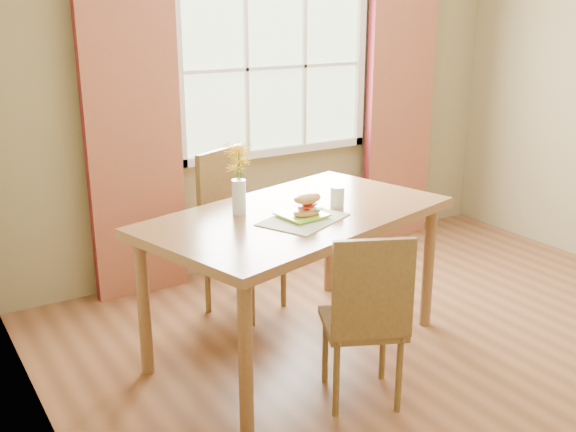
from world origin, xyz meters
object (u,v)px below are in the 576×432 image
(water_glass, at_px, (337,197))
(flower_vase, at_px, (238,170))
(dining_table, at_px, (296,227))
(chair_far, at_px, (234,224))
(chair_near, at_px, (366,313))
(croissant_sandwich, at_px, (307,205))

(water_glass, bearing_deg, flower_vase, 161.31)
(dining_table, bearing_deg, chair_far, 78.24)
(chair_near, bearing_deg, flower_vase, 131.68)
(dining_table, height_order, chair_near, chair_near)
(chair_near, height_order, chair_far, chair_far)
(dining_table, bearing_deg, chair_near, -107.74)
(chair_far, height_order, flower_vase, flower_vase)
(chair_far, bearing_deg, water_glass, -93.70)
(chair_far, height_order, croissant_sandwich, chair_far)
(chair_near, distance_m, water_glass, 0.81)
(dining_table, distance_m, chair_near, 0.74)
(chair_near, bearing_deg, dining_table, 112.09)
(chair_far, xyz_separation_m, water_glass, (0.29, -0.74, 0.32))
(chair_far, distance_m, croissant_sandwich, 0.91)
(chair_near, xyz_separation_m, chair_far, (-0.00, 1.40, 0.07))
(dining_table, relative_size, chair_far, 1.80)
(croissant_sandwich, bearing_deg, water_glass, 9.17)
(dining_table, xyz_separation_m, flower_vase, (-0.29, 0.14, 0.33))
(dining_table, distance_m, water_glass, 0.29)
(chair_near, bearing_deg, chair_far, 115.10)
(chair_far, distance_m, flower_vase, 0.80)
(dining_table, relative_size, chair_near, 2.06)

